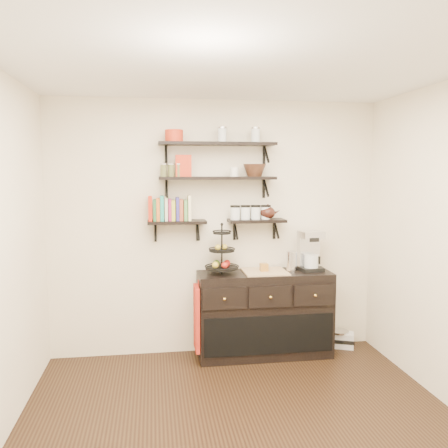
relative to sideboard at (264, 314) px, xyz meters
The scene contains 21 objects.
floor 1.65m from the sideboard, 107.85° to the right, with size 3.50×3.50×0.00m, color black.
ceiling 2.75m from the sideboard, 107.85° to the right, with size 3.50×3.50×0.02m, color white.
back_wall 1.05m from the sideboard, 154.27° to the left, with size 3.50×0.02×2.70m, color white.
shelf_top 1.85m from the sideboard, 168.00° to the left, with size 1.20×0.27×0.23m.
shelf_mid 1.51m from the sideboard, 168.00° to the left, with size 1.20×0.27×0.23m.
shelf_low_left 1.34m from the sideboard, behind, with size 0.60×0.25×0.23m.
shelf_low_right 0.98m from the sideboard, 120.10° to the left, with size 0.60×0.25×0.23m.
cookbooks 1.48m from the sideboard, behind, with size 0.40×0.15×0.26m.
glass_canisters 1.08m from the sideboard, 139.09° to the left, with size 0.43×0.10×0.13m.
sideboard is the anchor object (origin of this frame).
fruit_stand 0.77m from the sideboard, behind, with size 0.34×0.34×0.51m.
candle 0.50m from the sideboard, behind, with size 0.08×0.08×0.08m, color #9F6924.
coffee_maker 0.82m from the sideboard, ahead, with size 0.26×0.25×0.43m.
thermal_carafe 0.63m from the sideboard, ahead, with size 0.11×0.11×0.22m, color silver.
apron 0.74m from the sideboard, behind, with size 0.04×0.28×0.66m, color maroon.
radio 0.96m from the sideboard, ahead, with size 0.35×0.28×0.19m.
recipe_box 1.77m from the sideboard, behind, with size 0.16×0.06×0.22m, color red.
walnut_bowl 1.52m from the sideboard, 134.01° to the left, with size 0.24×0.24×0.13m, color black, non-canonical shape.
ramekins 1.53m from the sideboard, 162.17° to the left, with size 0.09×0.09×0.10m, color white.
teapot 1.08m from the sideboard, 64.99° to the left, with size 0.21×0.16×0.16m, color black, non-canonical shape.
red_pot 2.08m from the sideboard, behind, with size 0.18×0.18×0.12m, color red.
Camera 1 is at (-0.66, -3.25, 1.95)m, focal length 38.00 mm.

